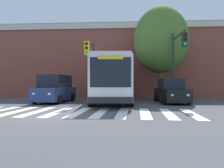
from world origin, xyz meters
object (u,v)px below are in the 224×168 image
object	(u,v)px
street_tree_curbside_large	(161,40)
traffic_light_overhead	(91,60)
traffic_light_near_corner	(177,55)
car_black_far_lane	(171,92)
car_navy_near_lane	(55,89)
city_bus	(111,80)

from	to	relation	value
street_tree_curbside_large	traffic_light_overhead	bearing A→B (deg)	-150.33
traffic_light_near_corner	car_black_far_lane	bearing A→B (deg)	110.70
car_navy_near_lane	car_black_far_lane	size ratio (longest dim) A/B	1.09
traffic_light_overhead	street_tree_curbside_large	distance (m)	7.31
car_navy_near_lane	street_tree_curbside_large	bearing A→B (deg)	19.02
car_navy_near_lane	traffic_light_near_corner	bearing A→B (deg)	-4.29
traffic_light_overhead	street_tree_curbside_large	world-z (taller)	street_tree_curbside_large
city_bus	street_tree_curbside_large	distance (m)	6.42
street_tree_curbside_large	traffic_light_near_corner	bearing A→B (deg)	-80.08
city_bus	street_tree_curbside_large	xyz separation A→B (m)	(4.51, 2.58, 3.77)
car_navy_near_lane	traffic_light_overhead	bearing A→B (deg)	-5.99
traffic_light_overhead	car_black_far_lane	bearing A→B (deg)	3.72
city_bus	car_navy_near_lane	xyz separation A→B (m)	(-4.58, -0.55, -0.81)
traffic_light_near_corner	car_navy_near_lane	bearing A→B (deg)	175.71
traffic_light_overhead	street_tree_curbside_large	bearing A→B (deg)	29.67
car_navy_near_lane	traffic_light_overhead	distance (m)	3.87
traffic_light_near_corner	street_tree_curbside_large	world-z (taller)	street_tree_curbside_large
car_navy_near_lane	car_black_far_lane	distance (m)	9.45
car_navy_near_lane	street_tree_curbside_large	xyz separation A→B (m)	(9.09, 3.13, 4.59)
city_bus	traffic_light_overhead	world-z (taller)	traffic_light_overhead
city_bus	car_navy_near_lane	size ratio (longest dim) A/B	2.33
city_bus	traffic_light_overhead	distance (m)	2.37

